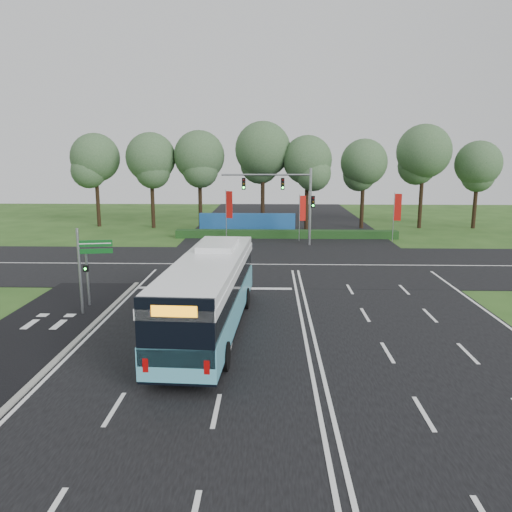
% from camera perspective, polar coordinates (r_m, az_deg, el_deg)
% --- Properties ---
extents(ground, '(120.00, 120.00, 0.00)m').
position_cam_1_polar(ground, '(25.98, 5.13, -6.74)').
color(ground, '#274A18').
rests_on(ground, ground).
extents(road_main, '(20.00, 120.00, 0.04)m').
position_cam_1_polar(road_main, '(25.97, 5.14, -6.70)').
color(road_main, black).
rests_on(road_main, ground).
extents(road_cross, '(120.00, 14.00, 0.05)m').
position_cam_1_polar(road_cross, '(37.55, 4.05, -1.01)').
color(road_cross, black).
rests_on(road_cross, ground).
extents(bike_path, '(5.00, 18.00, 0.06)m').
position_cam_1_polar(bike_path, '(25.53, -23.97, -7.97)').
color(bike_path, black).
rests_on(bike_path, ground).
extents(kerb_strip, '(0.25, 18.00, 0.12)m').
position_cam_1_polar(kerb_strip, '(24.59, -18.87, -8.24)').
color(kerb_strip, gray).
rests_on(kerb_strip, ground).
extents(city_bus, '(3.44, 13.28, 3.78)m').
position_cam_1_polar(city_bus, '(23.03, -5.33, -4.18)').
color(city_bus, '#55AFC6').
rests_on(city_bus, ground).
extents(pedestrian_signal, '(0.28, 0.41, 3.13)m').
position_cam_1_polar(pedestrian_signal, '(28.38, -18.72, -2.16)').
color(pedestrian_signal, gray).
rests_on(pedestrian_signal, ground).
extents(street_sign, '(1.74, 0.37, 4.50)m').
position_cam_1_polar(street_sign, '(26.72, -18.81, -0.59)').
color(street_sign, gray).
rests_on(street_sign, ground).
extents(banner_flag_left, '(0.68, 0.31, 4.86)m').
position_cam_1_polar(banner_flag_left, '(48.21, -3.17, 5.52)').
color(banner_flag_left, gray).
rests_on(banner_flag_left, ground).
extents(banner_flag_mid, '(0.63, 0.27, 4.47)m').
position_cam_1_polar(banner_flag_mid, '(47.67, 5.26, 5.14)').
color(banner_flag_mid, gray).
rests_on(banner_flag_mid, ground).
extents(banner_flag_right, '(0.68, 0.24, 4.71)m').
position_cam_1_polar(banner_flag_right, '(48.65, 15.78, 5.06)').
color(banner_flag_right, gray).
rests_on(banner_flag_right, ground).
extents(traffic_light_gantry, '(8.41, 0.28, 7.00)m').
position_cam_1_polar(traffic_light_gantry, '(45.31, 3.96, 7.05)').
color(traffic_light_gantry, gray).
rests_on(traffic_light_gantry, ground).
extents(hedge, '(22.00, 1.20, 0.80)m').
position_cam_1_polar(hedge, '(49.76, 3.47, 2.50)').
color(hedge, '#173814').
rests_on(hedge, ground).
extents(blue_hoarding, '(10.00, 0.30, 2.20)m').
position_cam_1_polar(blue_hoarding, '(52.17, -1.01, 3.71)').
color(blue_hoarding, '#1B4F92').
rests_on(blue_hoarding, ground).
extents(eucalyptus_row, '(48.19, 7.30, 11.82)m').
position_cam_1_polar(eucalyptus_row, '(56.34, 2.74, 11.27)').
color(eucalyptus_row, black).
rests_on(eucalyptus_row, ground).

